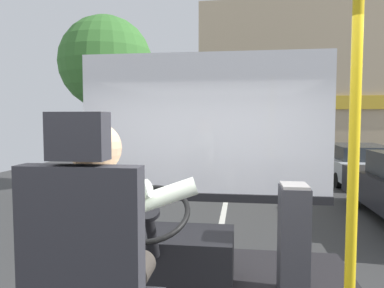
{
  "coord_description": "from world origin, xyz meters",
  "views": [
    {
      "loc": [
        0.37,
        -1.94,
        2.09
      ],
      "look_at": [
        -0.07,
        1.27,
        1.87
      ],
      "focal_mm": 33.73,
      "sensor_mm": 36.0,
      "label": 1
    }
  ],
  "objects_px": {
    "handrail_pole": "(352,198)",
    "parked_car_silver": "(357,162)",
    "fare_box": "(293,240)",
    "steering_console": "(163,255)",
    "bus_driver": "(102,237)"
  },
  "relations": [
    {
      "from": "handrail_pole",
      "to": "parked_car_silver",
      "type": "xyz_separation_m",
      "value": [
        3.42,
        11.16,
        -1.13
      ]
    },
    {
      "from": "fare_box",
      "to": "parked_car_silver",
      "type": "xyz_separation_m",
      "value": [
        3.48,
        10.04,
        -0.57
      ]
    },
    {
      "from": "steering_console",
      "to": "parked_car_silver",
      "type": "relative_size",
      "value": 0.25
    },
    {
      "from": "steering_console",
      "to": "fare_box",
      "type": "distance_m",
      "value": 1.01
    },
    {
      "from": "bus_driver",
      "to": "fare_box",
      "type": "distance_m",
      "value": 1.57
    },
    {
      "from": "handrail_pole",
      "to": "fare_box",
      "type": "xyz_separation_m",
      "value": [
        -0.07,
        1.12,
        -0.56
      ]
    },
    {
      "from": "bus_driver",
      "to": "steering_console",
      "type": "relative_size",
      "value": 0.75
    },
    {
      "from": "handrail_pole",
      "to": "fare_box",
      "type": "bearing_deg",
      "value": 93.51
    },
    {
      "from": "steering_console",
      "to": "handrail_pole",
      "type": "xyz_separation_m",
      "value": [
        1.05,
        -1.19,
        0.74
      ]
    },
    {
      "from": "handrail_pole",
      "to": "parked_car_silver",
      "type": "distance_m",
      "value": 11.73
    },
    {
      "from": "parked_car_silver",
      "to": "steering_console",
      "type": "bearing_deg",
      "value": -114.15
    },
    {
      "from": "steering_console",
      "to": "parked_car_silver",
      "type": "xyz_separation_m",
      "value": [
        4.47,
        9.97,
        -0.38
      ]
    },
    {
      "from": "bus_driver",
      "to": "fare_box",
      "type": "relative_size",
      "value": 1.0
    },
    {
      "from": "steering_console",
      "to": "fare_box",
      "type": "xyz_separation_m",
      "value": [
        0.99,
        -0.07,
        0.19
      ]
    },
    {
      "from": "bus_driver",
      "to": "handrail_pole",
      "type": "xyz_separation_m",
      "value": [
        1.05,
        0.04,
        0.2
      ]
    }
  ]
}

